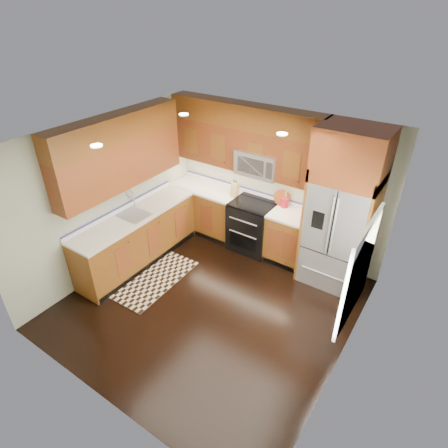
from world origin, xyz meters
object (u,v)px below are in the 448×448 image
Objects in this scene: rug at (151,277)px; utensil_crock at (285,200)px; knife_block at (235,189)px; range at (252,226)px; refrigerator at (342,211)px.

utensil_crock is at bearing 51.41° from rug.
utensil_crock is (1.46, 1.92, 1.06)m from rug.
utensil_crock is (0.95, 0.11, -0.00)m from knife_block.
utensil_crock reaches higher than rug.
range is 0.75m from knife_block.
refrigerator is 1.74× the size of rug.
rug is at bearing -105.80° from knife_block.
range is 0.81m from utensil_crock.
range is 0.36× the size of refrigerator.
refrigerator is 2.01m from knife_block.
knife_block is at bearing 169.02° from range.
knife_block is 0.85× the size of utensil_crock.
range is 2.02m from rug.
rug is (-0.95, -1.72, -0.46)m from range.
rug is 2.15m from knife_block.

